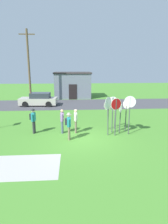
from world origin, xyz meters
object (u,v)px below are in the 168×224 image
at_px(utility_pole, 29,66).
at_px(stop_sign_center_cluster, 113,109).
at_px(stop_sign_far_back, 126,111).
at_px(person_on_left, 33,119).
at_px(stop_sign_low_front, 108,109).
at_px(stop_sign_nearest, 108,109).
at_px(stop_sign_leaning_left, 130,108).
at_px(person_near_signs, 69,124).
at_px(person_in_teal, 62,120).
at_px(parked_car_on_street, 39,100).
at_px(person_in_dark_shirt, 76,120).
at_px(stop_sign_leaning_right, 115,111).
at_px(stop_sign_rear_right, 120,113).
at_px(stop_sign_rear_left, 116,110).

xyz_separation_m(utility_pole, stop_sign_center_cluster, (7.75, -11.01, -2.80)).
height_order(stop_sign_far_back, person_on_left, stop_sign_far_back).
relative_size(stop_sign_low_front, person_on_left, 1.50).
relative_size(stop_sign_nearest, stop_sign_leaning_left, 0.84).
distance_m(person_near_signs, person_on_left, 2.81).
height_order(stop_sign_center_cluster, person_in_teal, stop_sign_center_cluster).
bearing_deg(person_near_signs, parked_car_on_street, 108.02).
relative_size(stop_sign_low_front, person_in_teal, 1.55).
xyz_separation_m(parked_car_on_street, stop_sign_center_cluster, (6.63, -9.97, 1.04)).
bearing_deg(person_near_signs, person_in_teal, 109.82).
xyz_separation_m(stop_sign_far_back, person_in_dark_shirt, (-3.57, -0.11, -0.55)).
distance_m(utility_pole, stop_sign_leaning_right, 13.49).
distance_m(stop_sign_rear_right, person_in_dark_shirt, 3.12).
height_order(stop_sign_rear_right, person_near_signs, stop_sign_rear_right).
distance_m(stop_sign_rear_left, stop_sign_low_front, 0.52).
height_order(stop_sign_nearest, person_in_teal, stop_sign_nearest).
xyz_separation_m(utility_pole, stop_sign_far_back, (8.79, -10.76, -3.03)).
xyz_separation_m(stop_sign_low_front, person_near_signs, (-2.60, -0.63, -0.79)).
distance_m(stop_sign_rear_left, stop_sign_leaning_right, 1.40).
bearing_deg(person_in_dark_shirt, person_on_left, 178.01).
height_order(stop_sign_nearest, person_on_left, stop_sign_nearest).
bearing_deg(person_on_left, parked_car_on_street, 96.82).
distance_m(stop_sign_rear_right, stop_sign_leaning_right, 0.82).
height_order(parked_car_on_street, stop_sign_leaning_right, stop_sign_leaning_right).
bearing_deg(stop_sign_rear_right, stop_sign_leaning_left, -31.78).
height_order(stop_sign_center_cluster, person_near_signs, stop_sign_center_cluster).
bearing_deg(utility_pole, stop_sign_rear_right, -53.25).
bearing_deg(parked_car_on_street, stop_sign_rear_right, -54.54).
xyz_separation_m(stop_sign_rear_right, person_near_signs, (-3.55, -1.04, -0.41)).
distance_m(utility_pole, person_in_teal, 12.22).
height_order(stop_sign_rear_right, stop_sign_leaning_right, stop_sign_rear_right).
bearing_deg(stop_sign_center_cluster, stop_sign_leaning_right, 63.10).
xyz_separation_m(utility_pole, parked_car_on_street, (1.12, -1.04, -3.84)).
bearing_deg(person_in_teal, stop_sign_far_back, 1.42).
xyz_separation_m(stop_sign_low_front, stop_sign_center_cluster, (0.42, 0.50, -0.07)).
bearing_deg(person_on_left, stop_sign_far_back, 0.04).
relative_size(utility_pole, person_in_teal, 5.14).
bearing_deg(utility_pole, person_in_teal, -68.52).
distance_m(stop_sign_center_cluster, stop_sign_leaning_right, 0.87).
xyz_separation_m(parked_car_on_street, stop_sign_leaning_left, (7.69, -10.39, 1.12)).
height_order(stop_sign_rear_right, person_on_left, stop_sign_rear_right).
bearing_deg(stop_sign_low_front, person_in_teal, 168.26).
relative_size(stop_sign_rear_right, stop_sign_leaning_left, 0.80).
distance_m(stop_sign_low_front, person_on_left, 5.17).
height_order(parked_car_on_street, stop_sign_rear_right, stop_sign_rear_right).
bearing_deg(stop_sign_low_front, person_on_left, 171.63).
bearing_deg(person_in_teal, person_in_dark_shirt, 0.33).
relative_size(parked_car_on_street, person_in_dark_shirt, 2.60).
bearing_deg(stop_sign_far_back, stop_sign_rear_right, -145.65).
distance_m(stop_sign_low_front, person_near_signs, 2.79).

